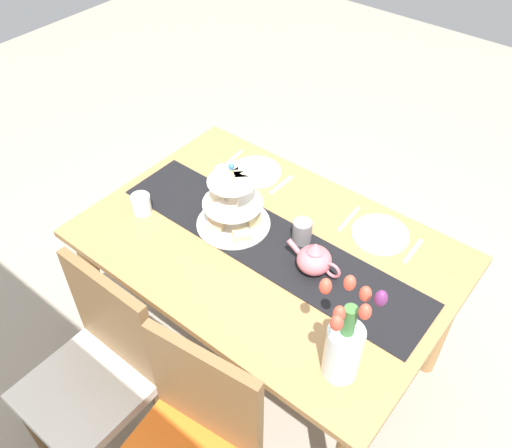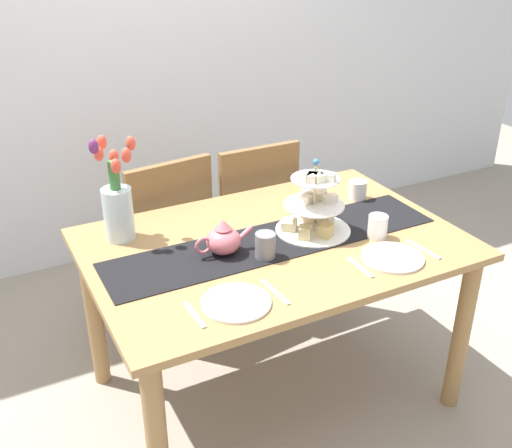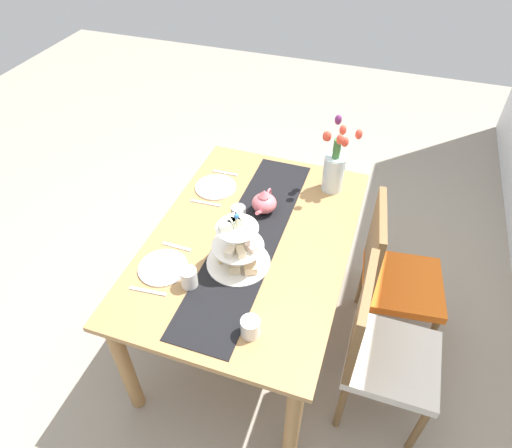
% 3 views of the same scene
% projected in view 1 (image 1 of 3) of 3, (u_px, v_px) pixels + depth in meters
% --- Properties ---
extents(ground_plane, '(8.00, 8.00, 0.00)m').
position_uv_depth(ground_plane, '(265.00, 351.00, 2.64)').
color(ground_plane, gray).
extents(dining_table, '(1.44, 0.97, 0.75)m').
position_uv_depth(dining_table, '(267.00, 263.00, 2.20)').
color(dining_table, '#A37747').
rests_on(dining_table, ground_plane).
extents(chair_left, '(0.47, 0.47, 0.91)m').
position_uv_depth(chair_left, '(188.00, 447.00, 1.79)').
color(chair_left, brown).
rests_on(chair_left, ground_plane).
extents(chair_right, '(0.42, 0.42, 0.91)m').
position_uv_depth(chair_right, '(96.00, 368.00, 2.01)').
color(chair_right, brown).
rests_on(chair_right, ground_plane).
extents(table_runner, '(1.34, 0.30, 0.00)m').
position_uv_depth(table_runner, '(269.00, 243.00, 2.13)').
color(table_runner, black).
rests_on(table_runner, dining_table).
extents(tiered_cake_stand, '(0.30, 0.30, 0.30)m').
position_uv_depth(tiered_cake_stand, '(233.00, 207.00, 2.14)').
color(tiered_cake_stand, beige).
rests_on(tiered_cake_stand, table_runner).
extents(teapot, '(0.24, 0.13, 0.14)m').
position_uv_depth(teapot, '(314.00, 259.00, 1.98)').
color(teapot, '#D66B75').
rests_on(teapot, table_runner).
extents(tulip_vase, '(0.18, 0.20, 0.42)m').
position_uv_depth(tulip_vase, '(344.00, 343.00, 1.62)').
color(tulip_vase, silver).
rests_on(tulip_vase, dining_table).
extents(cream_jug, '(0.08, 0.08, 0.08)m').
position_uv_depth(cream_jug, '(141.00, 204.00, 2.23)').
color(cream_jug, white).
rests_on(cream_jug, dining_table).
extents(dinner_plate_left, '(0.23, 0.23, 0.01)m').
position_uv_depth(dinner_plate_left, '(380.00, 234.00, 2.16)').
color(dinner_plate_left, white).
rests_on(dinner_plate_left, dining_table).
extents(fork_left, '(0.02, 0.15, 0.01)m').
position_uv_depth(fork_left, '(413.00, 251.00, 2.09)').
color(fork_left, silver).
rests_on(fork_left, dining_table).
extents(knife_left, '(0.02, 0.17, 0.01)m').
position_uv_depth(knife_left, '(349.00, 219.00, 2.22)').
color(knife_left, silver).
rests_on(knife_left, dining_table).
extents(dinner_plate_right, '(0.23, 0.23, 0.01)m').
position_uv_depth(dinner_plate_right, '(256.00, 172.00, 2.45)').
color(dinner_plate_right, white).
rests_on(dinner_plate_right, dining_table).
extents(fork_right, '(0.02, 0.15, 0.01)m').
position_uv_depth(fork_right, '(281.00, 185.00, 2.38)').
color(fork_right, silver).
rests_on(fork_right, dining_table).
extents(knife_right, '(0.03, 0.17, 0.01)m').
position_uv_depth(knife_right, '(231.00, 160.00, 2.51)').
color(knife_right, silver).
rests_on(knife_right, dining_table).
extents(mug_grey, '(0.08, 0.08, 0.09)m').
position_uv_depth(mug_grey, '(302.00, 231.00, 2.10)').
color(mug_grey, slate).
rests_on(mug_grey, table_runner).
extents(mug_white_text, '(0.08, 0.08, 0.09)m').
position_uv_depth(mug_white_text, '(224.00, 177.00, 2.35)').
color(mug_white_text, white).
rests_on(mug_white_text, dining_table).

